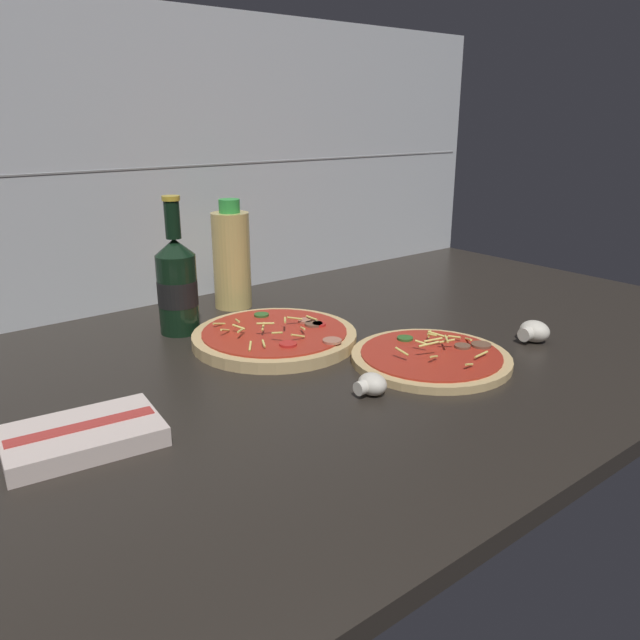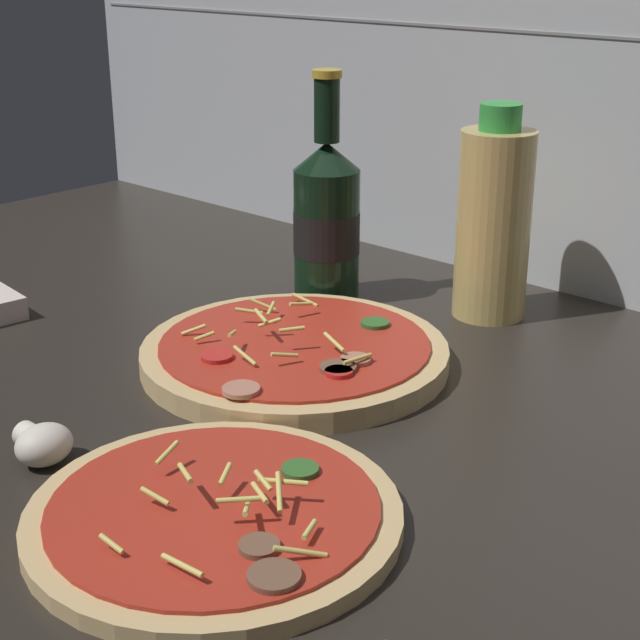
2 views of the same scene
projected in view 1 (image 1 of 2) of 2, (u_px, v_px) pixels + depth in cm
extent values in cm
cube|color=#28231E|center=(345.00, 358.00, 104.22)|extent=(160.00, 90.00, 2.50)
cube|color=silver|center=(203.00, 165.00, 128.95)|extent=(160.00, 1.00, 60.00)
cube|color=gray|center=(205.00, 165.00, 128.54)|extent=(156.80, 0.16, 0.30)
cylinder|color=tan|center=(431.00, 358.00, 98.93)|extent=(25.29, 25.29, 1.25)
cylinder|color=#B22D1E|center=(431.00, 354.00, 98.69)|extent=(22.25, 22.25, 0.30)
cylinder|color=brown|center=(462.00, 346.00, 100.96)|extent=(2.60, 2.60, 0.40)
cylinder|color=#336628|center=(405.00, 338.00, 104.53)|extent=(2.67, 2.67, 0.40)
cylinder|color=brown|center=(481.00, 345.00, 101.49)|extent=(3.25, 3.25, 0.40)
cylinder|color=#EADB6B|center=(454.00, 337.00, 103.88)|extent=(1.17, 2.08, 0.43)
cylinder|color=#EADB6B|center=(447.00, 339.00, 99.49)|extent=(2.15, 2.36, 0.38)
cylinder|color=#EADB6B|center=(421.00, 343.00, 99.07)|extent=(1.36, 2.05, 0.76)
cylinder|color=#EADB6B|center=(429.00, 344.00, 96.33)|extent=(3.09, 1.81, 0.87)
cylinder|color=#EADB6B|center=(438.00, 335.00, 102.13)|extent=(2.69, 2.56, 1.29)
cylinder|color=#EADB6B|center=(447.00, 341.00, 100.13)|extent=(1.91, 2.10, 0.99)
cylinder|color=#EADB6B|center=(430.00, 334.00, 102.51)|extent=(2.91, 2.32, 0.48)
cylinder|color=#EADB6B|center=(432.00, 335.00, 101.16)|extent=(1.88, 0.69, 0.92)
cylinder|color=#EADB6B|center=(433.00, 340.00, 101.18)|extent=(2.95, 1.76, 0.71)
cylinder|color=#EADB6B|center=(469.00, 365.00, 92.34)|extent=(1.98, 0.61, 0.85)
cylinder|color=#EADB6B|center=(402.00, 351.00, 95.43)|extent=(0.80, 2.46, 1.01)
cylinder|color=#EADB6B|center=(481.00, 354.00, 96.36)|extent=(3.34, 0.60, 0.40)
cylinder|color=#EADB6B|center=(468.00, 339.00, 103.09)|extent=(2.28, 2.90, 1.31)
cylinder|color=#EADB6B|center=(434.00, 357.00, 94.76)|extent=(2.23, 0.93, 0.92)
cylinder|color=tan|center=(275.00, 337.00, 107.17)|extent=(28.19, 28.19, 1.96)
cylinder|color=#B22D1E|center=(275.00, 331.00, 106.82)|extent=(24.81, 24.81, 0.30)
cylinder|color=red|center=(288.00, 344.00, 99.85)|extent=(2.84, 2.84, 0.40)
cylinder|color=#336628|center=(261.00, 315.00, 114.43)|extent=(2.72, 2.72, 0.40)
cylinder|color=#B7755B|center=(333.00, 341.00, 101.21)|extent=(3.12, 3.12, 0.40)
cylinder|color=red|center=(319.00, 324.00, 109.33)|extent=(2.41, 2.41, 0.40)
cylinder|color=#B7755B|center=(307.00, 320.00, 111.32)|extent=(2.70, 2.70, 0.40)
cylinder|color=brown|center=(312.00, 324.00, 109.20)|extent=(3.20, 3.20, 0.40)
cylinder|color=#EADB6B|center=(265.00, 323.00, 103.33)|extent=(2.86, 1.58, 0.55)
cylinder|color=#EADB6B|center=(250.00, 346.00, 98.04)|extent=(1.74, 2.07, 1.06)
cylinder|color=#EADB6B|center=(295.00, 318.00, 109.34)|extent=(2.90, 0.97, 1.06)
cylinder|color=#EADB6B|center=(237.00, 321.00, 107.79)|extent=(1.13, 2.50, 0.74)
cylinder|color=#EADB6B|center=(277.00, 333.00, 100.87)|extent=(1.28, 1.83, 0.68)
cylinder|color=#EADB6B|center=(264.00, 343.00, 98.85)|extent=(1.12, 1.93, 0.76)
cylinder|color=#EADB6B|center=(240.00, 331.00, 102.90)|extent=(2.25, 2.02, 0.74)
cylinder|color=#EADB6B|center=(312.00, 318.00, 110.90)|extent=(0.63, 3.30, 0.55)
cylinder|color=#EADB6B|center=(285.00, 320.00, 105.69)|extent=(1.61, 2.09, 0.45)
cylinder|color=#EADB6B|center=(219.00, 324.00, 108.90)|extent=(2.86, 1.11, 1.12)
cylinder|color=#EADB6B|center=(225.00, 330.00, 104.51)|extent=(2.52, 1.80, 1.30)
cylinder|color=#EADB6B|center=(239.00, 327.00, 104.97)|extent=(1.50, 2.25, 0.82)
cylinder|color=#EADB6B|center=(263.00, 327.00, 104.38)|extent=(1.74, 1.85, 0.99)
cylinder|color=#EADB6B|center=(303.00, 328.00, 105.04)|extent=(1.33, 2.44, 0.89)
cylinder|color=#EADB6B|center=(298.00, 336.00, 101.89)|extent=(2.73, 0.36, 1.25)
cylinder|color=black|center=(178.00, 294.00, 110.78)|extent=(7.04, 7.04, 14.16)
cone|color=black|center=(174.00, 247.00, 108.10)|extent=(7.04, 7.04, 2.93)
cylinder|color=black|center=(172.00, 220.00, 106.63)|extent=(2.68, 2.68, 6.50)
cylinder|color=gold|center=(171.00, 198.00, 105.48)|extent=(3.08, 3.08, 0.80)
cylinder|color=black|center=(178.00, 293.00, 110.69)|extent=(7.11, 7.11, 4.53)
cylinder|color=#D6B766|center=(232.00, 261.00, 125.06)|extent=(7.52, 7.52, 19.17)
cylinder|color=green|center=(229.00, 206.00, 121.65)|extent=(4.14, 4.14, 2.61)
cylinder|color=white|center=(527.00, 334.00, 106.36)|extent=(2.39, 2.39, 2.39)
ellipsoid|color=silver|center=(534.00, 331.00, 107.62)|extent=(4.51, 5.30, 3.71)
cylinder|color=white|center=(363.00, 387.00, 86.21)|extent=(2.00, 2.00, 2.00)
ellipsoid|color=silver|center=(372.00, 384.00, 87.26)|extent=(3.78, 4.44, 3.11)
cube|color=beige|center=(83.00, 436.00, 73.85)|extent=(19.03, 13.46, 2.40)
cube|color=#B73833|center=(82.00, 426.00, 73.45)|extent=(17.00, 4.11, 0.16)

